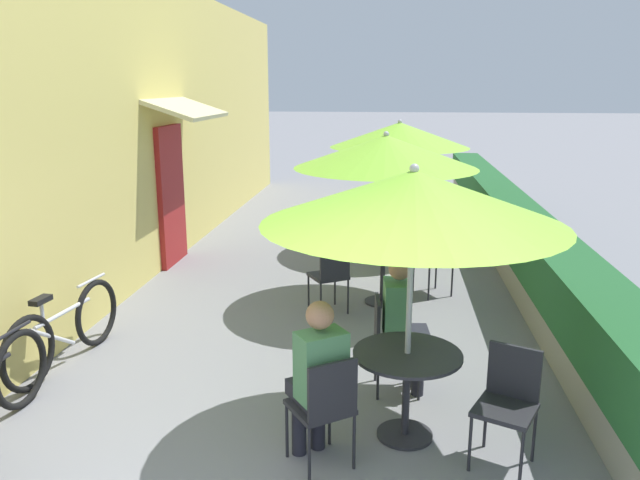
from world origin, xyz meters
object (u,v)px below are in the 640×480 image
at_px(cafe_chair_far_left, 436,217).
at_px(cafe_chair_mid_right, 430,255).
at_px(cafe_chair_far_right, 355,224).
at_px(patio_table_near, 407,374).
at_px(patio_table_mid, 383,262).
at_px(cafe_chair_near_left, 389,337).
at_px(patio_umbrella_near, 413,198).
at_px(cafe_chair_mid_left, 331,272).
at_px(seated_patron_near_left, 402,319).
at_px(bicycle_second, 65,330).
at_px(cafe_chair_near_right, 325,403).
at_px(seated_patron_near_right, 318,375).
at_px(patio_umbrella_far, 400,135).
at_px(coffee_cup_far, 393,207).
at_px(patio_umbrella_mid, 386,152).
at_px(patio_table_far, 397,219).
at_px(cafe_chair_near_back, 508,397).

bearing_deg(cafe_chair_far_left, cafe_chair_mid_right, 60.63).
bearing_deg(cafe_chair_far_right, patio_table_near, -106.15).
bearing_deg(patio_table_mid, cafe_chair_near_left, -87.65).
xyz_separation_m(patio_umbrella_near, cafe_chair_mid_left, (-0.85, 2.63, -1.39)).
height_order(seated_patron_near_left, bicycle_second, seated_patron_near_left).
distance_m(cafe_chair_near_right, seated_patron_near_right, 0.20).
bearing_deg(patio_umbrella_near, patio_umbrella_far, 90.52).
bearing_deg(patio_table_near, coffee_cup_far, 91.32).
bearing_deg(cafe_chair_mid_left, cafe_chair_far_right, 55.94).
relative_size(patio_umbrella_near, coffee_cup_far, 24.66).
relative_size(patio_umbrella_mid, bicycle_second, 1.26).
bearing_deg(seated_patron_near_left, patio_table_far, 175.41).
bearing_deg(cafe_chair_near_back, cafe_chair_near_right, 35.75).
xyz_separation_m(patio_table_mid, cafe_chair_far_left, (0.85, 2.94, -0.02)).
xyz_separation_m(cafe_chair_near_back, cafe_chair_mid_right, (-0.35, 3.80, 0.00)).
bearing_deg(cafe_chair_mid_right, cafe_chair_near_back, 64.00).
bearing_deg(seated_patron_near_right, cafe_chair_near_left, 31.62).
distance_m(cafe_chair_near_right, bicycle_second, 3.05).
height_order(cafe_chair_near_back, cafe_chair_far_left, same).
bearing_deg(patio_umbrella_far, coffee_cup_far, -130.24).
height_order(seated_patron_near_left, cafe_chair_far_right, seated_patron_near_left).
height_order(patio_table_near, cafe_chair_mid_left, cafe_chair_mid_left).
distance_m(cafe_chair_mid_right, patio_umbrella_far, 2.56).
height_order(cafe_chair_near_right, cafe_chair_mid_left, same).
bearing_deg(coffee_cup_far, cafe_chair_near_back, -81.70).
relative_size(cafe_chair_near_left, seated_patron_near_left, 0.70).
bearing_deg(patio_umbrella_near, patio_table_mid, 94.38).
bearing_deg(cafe_chair_far_left, coffee_cup_far, 8.45).
bearing_deg(cafe_chair_far_right, cafe_chair_near_left, -106.63).
distance_m(seated_patron_near_left, patio_umbrella_far, 5.04).
distance_m(seated_patron_near_right, cafe_chair_near_back, 1.38).
relative_size(cafe_chair_near_back, patio_table_far, 1.04).
bearing_deg(patio_table_far, cafe_chair_far_right, -150.38).
distance_m(patio_umbrella_far, cafe_chair_far_right, 1.59).
relative_size(seated_patron_near_right, patio_umbrella_far, 0.56).
distance_m(patio_table_near, cafe_chair_near_left, 0.76).
distance_m(cafe_chair_near_left, cafe_chair_far_right, 4.56).
bearing_deg(patio_table_mid, cafe_chair_near_back, -74.03).
xyz_separation_m(cafe_chair_near_back, cafe_chair_mid_left, (-1.57, 2.88, 0.00)).
relative_size(patio_table_near, cafe_chair_mid_left, 0.96).
relative_size(cafe_chair_mid_left, patio_umbrella_far, 0.39).
bearing_deg(seated_patron_near_left, patio_umbrella_far, 175.41).
height_order(seated_patron_near_left, cafe_chair_mid_right, seated_patron_near_left).
relative_size(patio_table_far, cafe_chair_far_left, 0.96).
height_order(cafe_chair_near_back, cafe_chair_mid_left, same).
xyz_separation_m(patio_table_mid, coffee_cup_far, (0.11, 2.47, 0.22)).
bearing_deg(cafe_chair_far_right, cafe_chair_mid_left, -116.72).
relative_size(patio_umbrella_near, cafe_chair_near_back, 2.55).
height_order(cafe_chair_near_left, bicycle_second, cafe_chair_near_left).
relative_size(cafe_chair_near_back, cafe_chair_mid_right, 1.00).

